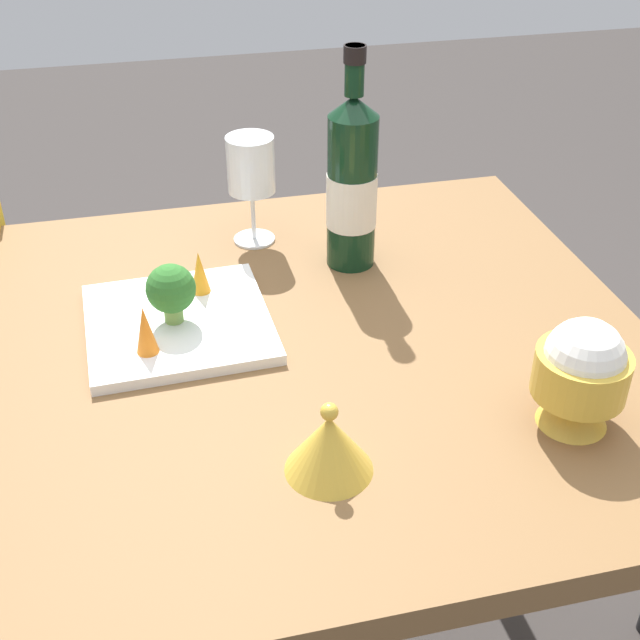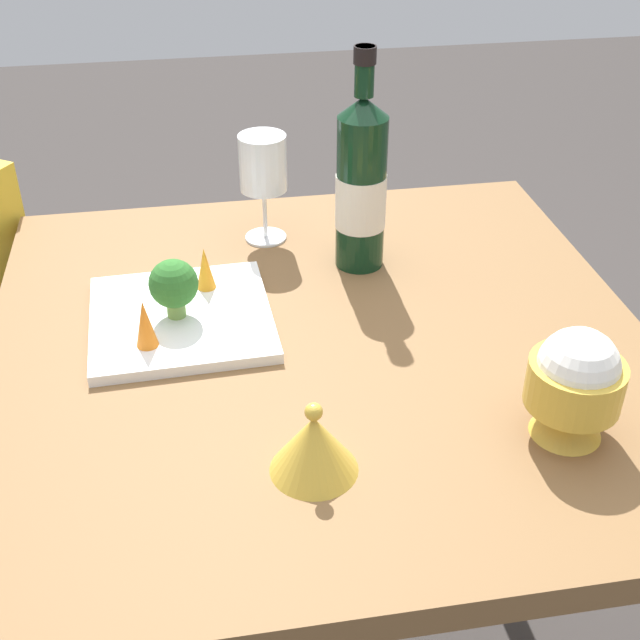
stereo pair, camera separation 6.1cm
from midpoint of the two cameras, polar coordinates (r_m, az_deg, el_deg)
The scene contains 9 objects.
dining_table at distance 1.20m, azimuth 1.46°, elevation -4.71°, with size 0.91×0.91×0.76m.
wine_bottle at distance 1.27m, azimuth 4.22°, elevation 9.19°, with size 0.08×0.08×0.34m.
wine_glass at distance 1.34m, azimuth -2.59°, elevation 10.43°, with size 0.08×0.08×0.18m.
rice_bowl at distance 1.00m, azimuth 18.67°, elevation -4.11°, with size 0.11×0.11×0.14m.
rice_bowl_lid at distance 0.92m, azimuth 1.49°, elevation -8.46°, with size 0.10×0.10×0.09m.
serving_plate at distance 1.19m, azimuth -7.99°, elevation 0.10°, with size 0.26×0.26×0.02m.
broccoli_floret at distance 1.15m, azimuth -8.45°, elevation 2.35°, with size 0.07×0.07×0.09m.
carrot_garnish_left at distance 1.22m, azimuth -6.42°, elevation 3.51°, with size 0.03×0.03×0.06m.
carrot_garnish_right at distance 1.11m, azimuth -10.31°, elevation -0.12°, with size 0.03×0.03×0.07m.
Camera 2 is at (0.93, -0.16, 1.41)m, focal length 46.97 mm.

